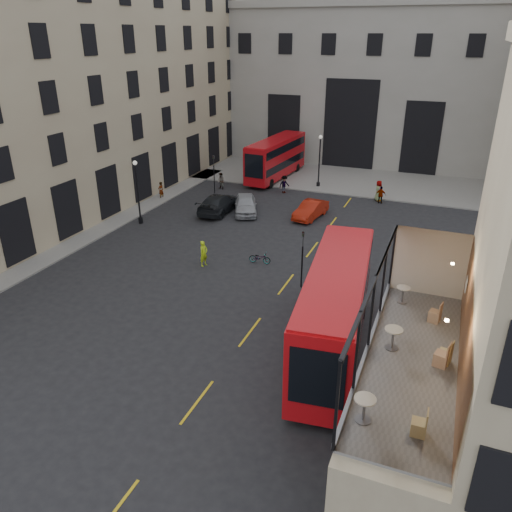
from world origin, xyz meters
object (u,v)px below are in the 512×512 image
at_px(street_lamp_b, 319,164).
at_px(car_c, 219,203).
at_px(traffic_light_near, 302,252).
at_px(bus_far, 276,156).
at_px(car_b, 311,210).
at_px(cafe_chair_a, 419,427).
at_px(pedestrian_b, 284,184).
at_px(pedestrian_c, 381,195).
at_px(cafe_chair_c, 442,358).
at_px(cafe_table_near, 364,406).
at_px(traffic_light_far, 214,169).
at_px(car_a, 246,204).
at_px(cyclist, 204,253).
at_px(cafe_chair_d, 435,316).
at_px(pedestrian_d, 378,191).
at_px(cafe_table_mid, 393,335).
at_px(pedestrian_e, 161,190).
at_px(cafe_chair_b, 445,356).
at_px(cafe_table_far, 403,292).
at_px(bus_near, 335,307).
at_px(street_lamp_a, 138,196).
at_px(bicycle, 260,258).
at_px(pedestrian_a, 221,181).

height_order(street_lamp_b, car_c, street_lamp_b).
xyz_separation_m(traffic_light_near, bus_far, (-10.25, 23.58, -0.01)).
bearing_deg(car_b, cafe_chair_a, -59.01).
height_order(street_lamp_b, pedestrian_b, street_lamp_b).
bearing_deg(pedestrian_c, cafe_chair_c, 103.79).
height_order(bus_far, car_b, bus_far).
relative_size(cafe_table_near, cafe_chair_a, 0.97).
relative_size(car_b, cafe_chair_c, 4.96).
xyz_separation_m(traffic_light_far, car_a, (5.21, -4.32, -1.62)).
bearing_deg(cyclist, pedestrian_c, -11.80).
bearing_deg(cafe_chair_c, cafe_chair_d, 98.02).
relative_size(car_b, car_c, 0.79).
xyz_separation_m(bus_far, pedestrian_d, (11.76, -3.88, -1.43)).
xyz_separation_m(bus_far, car_b, (7.15, -10.92, -1.69)).
xyz_separation_m(cafe_table_near, cafe_table_mid, (0.25, 3.95, -0.00)).
relative_size(pedestrian_e, cafe_chair_b, 1.98).
bearing_deg(bus_far, pedestrian_e, -124.97).
distance_m(traffic_light_far, pedestrian_b, 7.11).
relative_size(cafe_table_mid, cafe_table_far, 1.15).
bearing_deg(traffic_light_near, traffic_light_far, 131.19).
distance_m(bus_far, pedestrian_e, 13.62).
xyz_separation_m(car_b, pedestrian_c, (4.97, 6.28, 0.09)).
bearing_deg(car_b, bus_far, 132.67).
distance_m(pedestrian_c, cafe_chair_c, 31.89).
bearing_deg(car_c, cafe_chair_d, 131.91).
xyz_separation_m(bus_near, pedestrian_b, (-11.14, 24.82, -1.73)).
xyz_separation_m(street_lamp_b, cafe_table_near, (11.52, -37.58, 2.73)).
relative_size(street_lamp_a, cafe_chair_b, 6.39).
bearing_deg(bus_far, traffic_light_far, -116.35).
distance_m(cafe_chair_c, cafe_chair_d, 2.84).
bearing_deg(traffic_light_near, cafe_table_near, -67.29).
bearing_deg(car_a, cafe_chair_c, -77.90).
distance_m(cyclist, cafe_chair_b, 20.35).
height_order(pedestrian_c, cafe_chair_d, cafe_chair_d).
height_order(street_lamp_a, cafe_table_mid, cafe_table_mid).
bearing_deg(cafe_chair_c, pedestrian_e, 137.15).
height_order(traffic_light_near, cafe_table_near, cafe_table_near).
xyz_separation_m(car_b, cafe_table_near, (9.61, -28.23, 4.40)).
bearing_deg(traffic_light_far, bus_near, -51.59).
height_order(pedestrian_b, cafe_chair_b, cafe_chair_b).
height_order(traffic_light_far, bus_near, bus_near).
relative_size(car_c, pedestrian_e, 3.38).
height_order(pedestrian_d, cafe_chair_b, cafe_chair_b).
relative_size(bicycle, cafe_table_far, 2.22).
bearing_deg(pedestrian_c, car_a, 36.02).
height_order(car_c, cafe_table_near, cafe_table_near).
height_order(bus_far, pedestrian_a, bus_far).
bearing_deg(bicycle, cafe_table_mid, -148.06).
xyz_separation_m(pedestrian_b, cafe_chair_b, (16.12, -30.50, 3.97)).
height_order(car_a, cafe_table_far, cafe_table_far).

